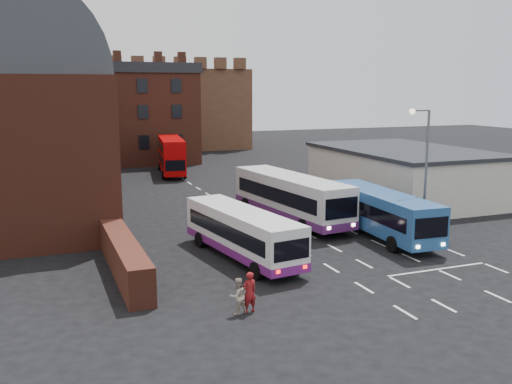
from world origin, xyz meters
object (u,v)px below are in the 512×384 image
object	(u,v)px
bus_white_inbound	(290,195)
bus_white_outbound	(242,230)
pedestrian_red	(249,292)
pedestrian_beige	(238,296)
street_lamp	(423,160)
bus_blue	(381,211)
bus_red_double	(171,155)

from	to	relation	value
bus_white_inbound	bus_white_outbound	bearing A→B (deg)	42.07
bus_white_outbound	pedestrian_red	world-z (taller)	bus_white_outbound
bus_white_inbound	pedestrian_red	xyz separation A→B (m)	(-8.54, -14.45, -1.03)
bus_white_outbound	bus_white_inbound	xyz separation A→B (m)	(6.20, 7.08, 0.32)
pedestrian_beige	pedestrian_red	bearing A→B (deg)	162.88
bus_white_outbound	street_lamp	size ratio (longest dim) A/B	1.26
bus_white_inbound	pedestrian_red	bearing A→B (deg)	52.68
bus_white_outbound	pedestrian_red	distance (m)	7.77
bus_blue	pedestrian_beige	world-z (taller)	bus_blue
bus_white_outbound	street_lamp	xyz separation A→B (m)	(12.06, 0.28, 3.26)
bus_blue	pedestrian_beige	size ratio (longest dim) A/B	6.77
pedestrian_beige	street_lamp	bearing A→B (deg)	-167.33
bus_blue	bus_red_double	size ratio (longest dim) A/B	1.04
bus_white_inbound	bus_blue	xyz separation A→B (m)	(3.54, -5.90, -0.23)
bus_white_outbound	pedestrian_beige	distance (m)	7.92
bus_blue	street_lamp	size ratio (longest dim) A/B	1.31
bus_red_double	street_lamp	bearing A→B (deg)	113.88
bus_red_double	pedestrian_red	distance (m)	39.67
bus_white_inbound	bus_blue	distance (m)	6.88
bus_blue	pedestrian_red	xyz separation A→B (m)	(-12.09, -8.55, -0.80)
pedestrian_red	bus_blue	bearing A→B (deg)	-154.57
bus_white_inbound	pedestrian_red	world-z (taller)	bus_white_inbound
street_lamp	pedestrian_beige	xyz separation A→B (m)	(-14.91, -7.63, -4.08)
bus_blue	bus_white_inbound	bearing A→B (deg)	-56.14
bus_white_inbound	street_lamp	xyz separation A→B (m)	(5.87, -6.79, 2.95)
bus_white_inbound	bus_red_double	world-z (taller)	bus_red_double
bus_blue	pedestrian_beige	xyz separation A→B (m)	(-12.59, -8.53, -0.90)
bus_blue	pedestrian_beige	bearing A→B (deg)	36.98
bus_blue	pedestrian_red	distance (m)	14.83
bus_white_outbound	bus_red_double	bearing A→B (deg)	75.27
bus_white_outbound	pedestrian_red	xyz separation A→B (m)	(-2.35, -7.37, -0.71)
bus_white_inbound	street_lamp	world-z (taller)	street_lamp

